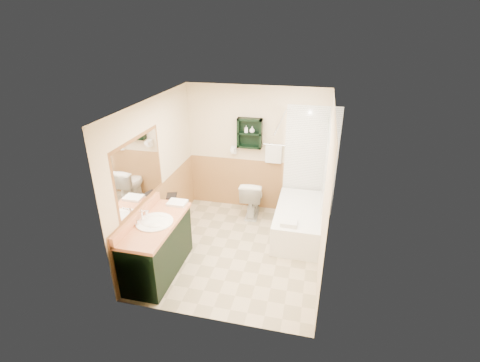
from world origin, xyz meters
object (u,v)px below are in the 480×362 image
at_px(toilet, 252,197).
at_px(soap_bottle_a, 246,131).
at_px(wall_shelf, 250,133).
at_px(vanity_book, 166,190).
at_px(bathtub, 298,221).
at_px(soap_bottle_b, 252,130).
at_px(hair_dryer, 234,150).
at_px(vanity, 158,247).

relative_size(toilet, soap_bottle_a, 5.75).
distance_m(wall_shelf, vanity_book, 1.87).
xyz_separation_m(wall_shelf, bathtub, (1.03, -0.72, -1.29)).
bearing_deg(soap_bottle_b, toilet, -73.55).
relative_size(wall_shelf, hair_dryer, 2.29).
bearing_deg(soap_bottle_b, hair_dryer, 175.07).
height_order(vanity, vanity_book, vanity_book).
height_order(wall_shelf, vanity_book, wall_shelf).
distance_m(vanity, bathtub, 2.42).
bearing_deg(bathtub, wall_shelf, 144.93).
distance_m(bathtub, soap_bottle_a, 1.87).
xyz_separation_m(bathtub, vanity_book, (-2.08, -0.70, 0.70)).
relative_size(vanity_book, soap_bottle_b, 1.89).
bearing_deg(toilet, hair_dryer, -33.65).
distance_m(toilet, soap_bottle_a, 1.27).
bearing_deg(soap_bottle_a, bathtub, -33.33).
height_order(hair_dryer, toilet, hair_dryer).
bearing_deg(hair_dryer, wall_shelf, -4.76).
distance_m(vanity_book, soap_bottle_a, 1.84).
distance_m(toilet, soap_bottle_b, 1.27).
bearing_deg(wall_shelf, vanity, -112.23).
distance_m(hair_dryer, vanity_book, 1.65).
xyz_separation_m(vanity_book, soap_bottle_a, (1.00, 1.41, 0.64)).
height_order(wall_shelf, soap_bottle_b, wall_shelf).
relative_size(wall_shelf, vanity_book, 2.49).
height_order(hair_dryer, vanity, hair_dryer).
height_order(vanity, toilet, vanity).
bearing_deg(vanity_book, wall_shelf, 35.32).
relative_size(hair_dryer, vanity, 0.18).
bearing_deg(vanity_book, bathtub, 0.62).
bearing_deg(toilet, bathtub, 147.97).
height_order(toilet, soap_bottle_a, soap_bottle_a).
distance_m(wall_shelf, bathtub, 1.80).
xyz_separation_m(hair_dryer, soap_bottle_a, (0.24, -0.03, 0.39)).
distance_m(wall_shelf, soap_bottle_a, 0.08).
xyz_separation_m(vanity, soap_bottle_a, (0.83, 2.19, 1.17)).
xyz_separation_m(bathtub, toilet, (-0.92, 0.50, 0.10)).
height_order(bathtub, toilet, toilet).
height_order(wall_shelf, hair_dryer, wall_shelf).
bearing_deg(bathtub, vanity_book, -161.47).
distance_m(wall_shelf, hair_dryer, 0.46).
relative_size(vanity, bathtub, 0.89).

